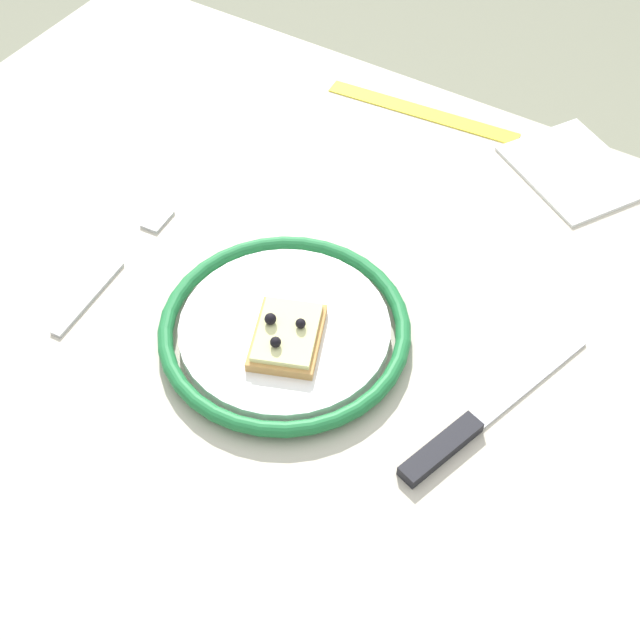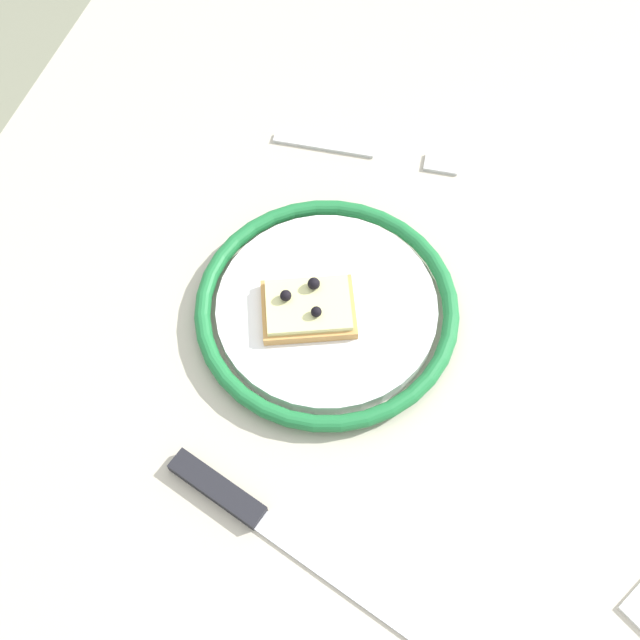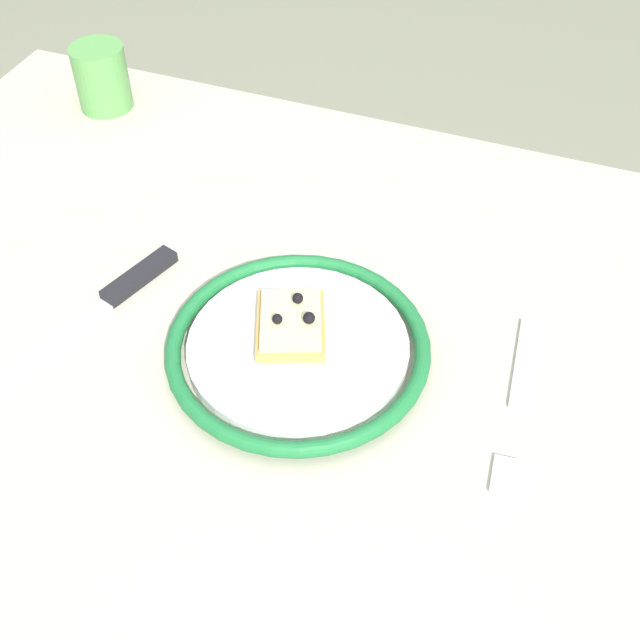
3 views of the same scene
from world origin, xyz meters
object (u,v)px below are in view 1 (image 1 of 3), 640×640
Objects in this scene: dining_table at (293,376)px; knife at (466,429)px; plate at (285,330)px; fork at (115,267)px; pizza_slice_near at (287,335)px; measuring_tape at (422,112)px; napkin at (574,170)px.

knife is at bearing -7.27° from dining_table.
fork is at bearing -175.63° from plate.
dining_table is at bearing 172.73° from knife.
fork is (-0.20, -0.03, 0.10)m from dining_table.
fork is at bearing -179.64° from pizza_slice_near.
measuring_tape is 0.20m from napkin.
pizza_slice_near is 0.41m from measuring_tape.
plate is 0.02m from pizza_slice_near.
plate is (0.01, -0.02, 0.10)m from dining_table.
fork is 1.35× the size of napkin.
measuring_tape is at bearing 178.30° from napkin.
pizza_slice_near reaches higher than plate.
knife is at bearing -63.34° from measuring_tape.
napkin is at bearing 70.39° from pizza_slice_near.
plate is at bearing -111.89° from napkin.
pizza_slice_near is at bearing 0.36° from fork.
pizza_slice_near is 0.22m from fork.
dining_table is 0.41m from napkin.
pizza_slice_near is 0.44× the size of knife.
fork is 0.81× the size of measuring_tape.
fork is (-0.22, -0.00, -0.02)m from pizza_slice_near.
dining_table is 0.38m from measuring_tape.
plate reaches higher than measuring_tape.
knife is 1.57× the size of napkin.
dining_table is 4.60× the size of plate.
measuring_tape is at bearing 122.04° from knife.
plate is at bearing -73.50° from dining_table.
plate is at bearing -88.32° from measuring_tape.
measuring_tape is 1.66× the size of napkin.
plate reaches higher than fork.
napkin reaches higher than dining_table.
fork is at bearing -116.29° from measuring_tape.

